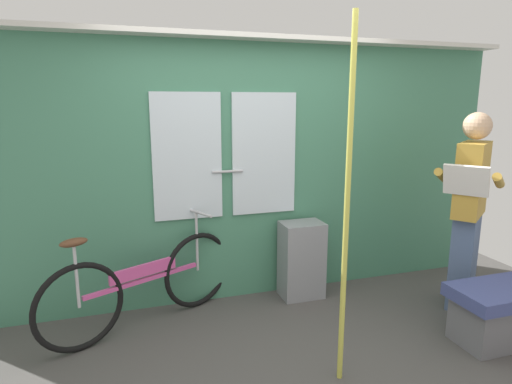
% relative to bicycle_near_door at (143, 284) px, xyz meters
% --- Properties ---
extents(ground_plane, '(6.06, 4.35, 0.04)m').
position_rel_bicycle_near_door_xyz_m(ground_plane, '(0.99, -1.02, -0.39)').
color(ground_plane, '#474442').
extents(train_door_wall, '(5.06, 0.28, 2.38)m').
position_rel_bicycle_near_door_xyz_m(train_door_wall, '(0.98, 0.35, 0.87)').
color(train_door_wall, '#427F60').
rests_on(train_door_wall, ground_plane).
extents(bicycle_near_door, '(1.59, 0.82, 0.89)m').
position_rel_bicycle_near_door_xyz_m(bicycle_near_door, '(0.00, 0.00, 0.00)').
color(bicycle_near_door, black).
rests_on(bicycle_near_door, ground_plane).
extents(passenger_reading_newspaper, '(0.64, 0.60, 1.74)m').
position_rel_bicycle_near_door_xyz_m(passenger_reading_newspaper, '(2.74, -0.49, 0.55)').
color(passenger_reading_newspaper, slate).
rests_on(passenger_reading_newspaper, ground_plane).
extents(trash_bin_by_wall, '(0.39, 0.28, 0.73)m').
position_rel_bicycle_near_door_xyz_m(trash_bin_by_wall, '(1.46, 0.14, -0.00)').
color(trash_bin_by_wall, gray).
rests_on(trash_bin_by_wall, ground_plane).
extents(handrail_pole, '(0.04, 0.04, 2.34)m').
position_rel_bicycle_near_door_xyz_m(handrail_pole, '(1.21, -1.10, 0.80)').
color(handrail_pole, '#C6C14C').
rests_on(handrail_pole, ground_plane).
extents(bench_seat_corner, '(0.70, 0.44, 0.45)m').
position_rel_bicycle_near_door_xyz_m(bench_seat_corner, '(2.56, -1.06, -0.13)').
color(bench_seat_corner, '#3D477F').
rests_on(bench_seat_corner, ground_plane).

